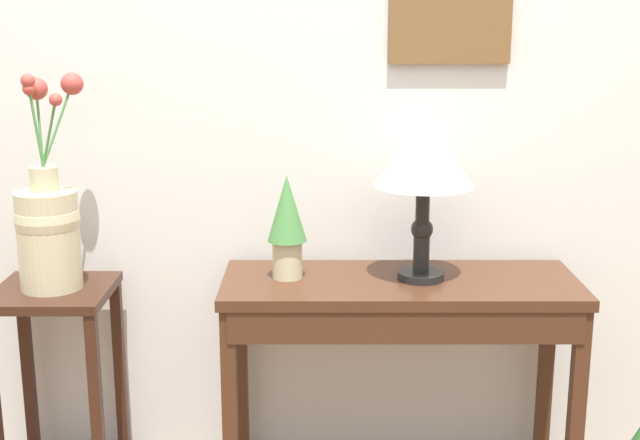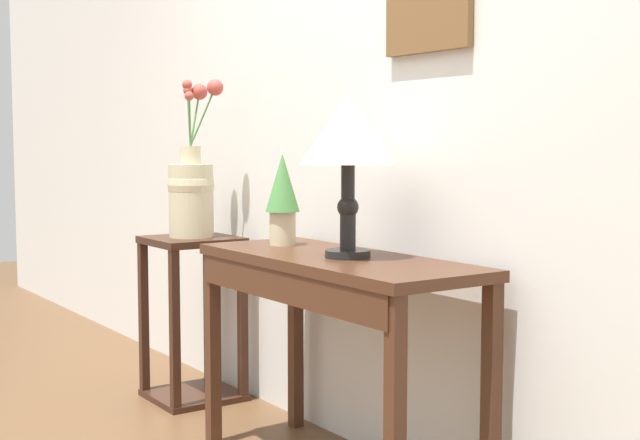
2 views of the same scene
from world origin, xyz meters
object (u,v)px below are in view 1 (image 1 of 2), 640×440
Objects in this scene: console_table at (397,315)px; pedestal_stand_left at (57,392)px; table_lamp at (420,156)px; flower_vase_tall at (44,224)px; potted_plant_on_console at (283,221)px.

pedestal_stand_left is at bearing 177.69° from console_table.
table_lamp is 1.18m from flower_vase_tall.
flower_vase_tall is (-1.16, 0.02, -0.22)m from table_lamp.
table_lamp is 1.40m from pedestal_stand_left.
flower_vase_tall reaches higher than console_table.
pedestal_stand_left is at bearing 179.67° from potted_plant_on_console.
potted_plant_on_console is 0.94m from pedestal_stand_left.
flower_vase_tall is at bearing 63.50° from pedestal_stand_left.
console_table reaches higher than pedestal_stand_left.
flower_vase_tall is (-1.10, 0.05, 0.28)m from console_table.
potted_plant_on_console reaches higher than pedestal_stand_left.
pedestal_stand_left is (-0.74, 0.00, -0.57)m from potted_plant_on_console.
console_table is at bearing -6.45° from potted_plant_on_console.
table_lamp reaches higher than pedestal_stand_left.
table_lamp is at bearing -1.12° from flower_vase_tall.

